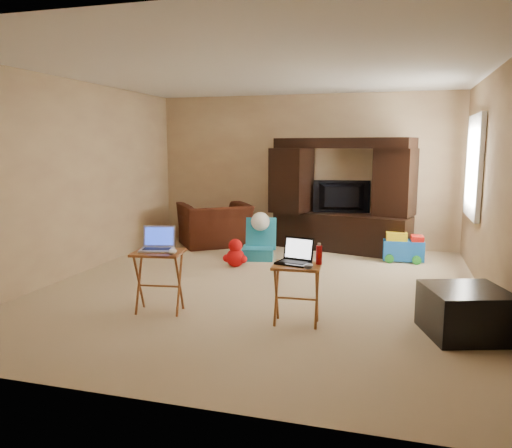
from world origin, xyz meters
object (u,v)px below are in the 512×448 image
(laptop_right, at_px, (293,251))
(ottoman, at_px, (465,312))
(entertainment_center, at_px, (341,195))
(push_toy, at_px, (403,246))
(plush_toy, at_px, (235,253))
(water_bottle, at_px, (319,255))
(tray_table_right, at_px, (296,295))
(child_rocker, at_px, (258,239))
(mouse_right, at_px, (309,266))
(recliner, at_px, (215,225))
(tray_table_left, at_px, (159,282))
(mouse_left, at_px, (172,251))
(television, at_px, (342,197))
(laptop_left, at_px, (156,239))

(laptop_right, bearing_deg, ottoman, 17.53)
(entertainment_center, distance_m, push_toy, 1.30)
(plush_toy, bearing_deg, laptop_right, -58.10)
(ottoman, height_order, water_bottle, water_bottle)
(plush_toy, relative_size, tray_table_right, 0.70)
(ottoman, bearing_deg, child_rocker, 136.98)
(push_toy, bearing_deg, tray_table_right, -112.23)
(ottoman, distance_m, mouse_right, 1.44)
(laptop_right, bearing_deg, child_rocker, 126.10)
(recliner, bearing_deg, mouse_right, 85.80)
(push_toy, distance_m, water_bottle, 3.04)
(tray_table_left, xyz_separation_m, laptop_right, (1.36, 0.06, 0.38))
(ottoman, xyz_separation_m, laptop_right, (-1.53, -0.11, 0.48))
(push_toy, distance_m, mouse_left, 3.81)
(recliner, bearing_deg, plush_toy, 84.34)
(television, height_order, recliner, television)
(tray_table_right, bearing_deg, tray_table_left, 177.44)
(recliner, height_order, laptop_left, laptop_left)
(push_toy, xyz_separation_m, laptop_left, (-2.42, -2.99, 0.53))
(tray_table_left, relative_size, mouse_right, 5.37)
(television, xyz_separation_m, push_toy, (0.97, -0.57, -0.64))
(child_rocker, relative_size, push_toy, 1.04)
(recliner, distance_m, mouse_left, 3.53)
(ottoman, height_order, tray_table_right, tray_table_right)
(plush_toy, relative_size, laptop_right, 1.33)
(ottoman, relative_size, water_bottle, 3.76)
(entertainment_center, bearing_deg, mouse_left, -93.06)
(plush_toy, distance_m, mouse_right, 2.54)
(laptop_left, height_order, water_bottle, laptop_left)
(laptop_left, bearing_deg, child_rocker, 67.88)
(recliner, height_order, tray_table_right, recliner)
(tray_table_left, bearing_deg, mouse_right, -11.42)
(ottoman, distance_m, tray_table_right, 1.50)
(child_rocker, height_order, push_toy, child_rocker)
(water_bottle, bearing_deg, push_toy, 74.66)
(laptop_left, distance_m, water_bottle, 1.63)
(tray_table_right, xyz_separation_m, mouse_left, (-1.21, -0.11, 0.37))
(push_toy, relative_size, ottoman, 0.88)
(entertainment_center, bearing_deg, laptop_right, -75.27)
(laptop_left, relative_size, mouse_right, 2.81)
(mouse_left, bearing_deg, tray_table_right, 5.17)
(child_rocker, bearing_deg, mouse_left, -104.64)
(recliner, xyz_separation_m, push_toy, (3.05, -0.33, -0.14))
(push_toy, distance_m, mouse_right, 3.23)
(television, xyz_separation_m, plush_toy, (-1.27, -1.57, -0.66))
(television, xyz_separation_m, ottoman, (1.48, -3.42, -0.64))
(entertainment_center, relative_size, tray_table_right, 3.80)
(push_toy, bearing_deg, plush_toy, -159.88)
(television, relative_size, laptop_right, 3.02)
(entertainment_center, distance_m, laptop_right, 3.50)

